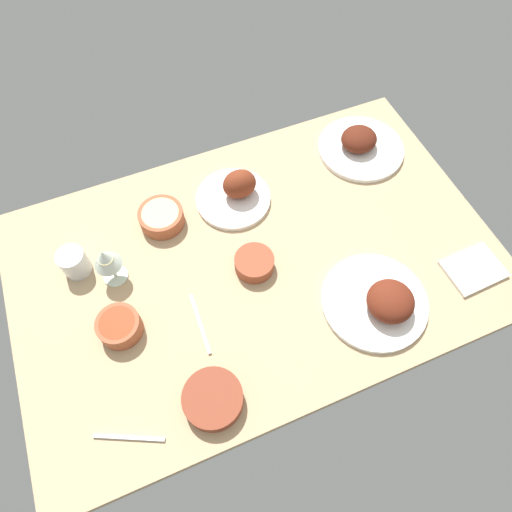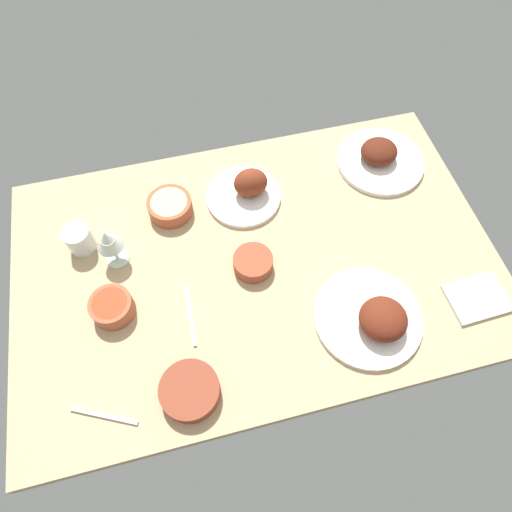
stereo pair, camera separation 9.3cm
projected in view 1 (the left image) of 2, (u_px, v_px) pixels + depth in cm
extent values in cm
cube|color=tan|center=(256.00, 263.00, 132.66)|extent=(140.00, 90.00, 4.00)
cylinder|color=white|center=(233.00, 199.00, 140.73)|extent=(23.47, 23.47, 1.60)
ellipsoid|color=maroon|center=(239.00, 184.00, 137.11)|extent=(10.52, 8.54, 9.38)
cylinder|color=white|center=(374.00, 301.00, 123.47)|extent=(29.46, 29.46, 1.60)
ellipsoid|color=#602314|center=(390.00, 301.00, 118.64)|extent=(12.73, 12.72, 8.00)
cylinder|color=white|center=(361.00, 149.00, 151.03)|extent=(28.75, 28.75, 1.60)
ellipsoid|color=#511E11|center=(359.00, 139.00, 147.99)|extent=(11.99, 11.25, 6.59)
cylinder|color=brown|center=(254.00, 263.00, 127.74)|extent=(11.43, 11.43, 4.50)
cylinder|color=brown|center=(254.00, 260.00, 126.22)|extent=(9.37, 9.37, 1.00)
cylinder|color=#A35133|center=(162.00, 217.00, 135.09)|extent=(13.53, 13.53, 5.15)
cylinder|color=#DBCC7A|center=(160.00, 214.00, 133.28)|extent=(11.10, 11.10, 1.00)
cylinder|color=brown|center=(213.00, 399.00, 109.17)|extent=(15.02, 15.02, 4.52)
cylinder|color=white|center=(212.00, 398.00, 107.63)|extent=(12.32, 12.32, 1.00)
cylinder|color=#A35133|center=(120.00, 326.00, 117.73)|extent=(11.57, 11.57, 5.70)
cylinder|color=#9E3314|center=(117.00, 323.00, 115.69)|extent=(9.49, 9.49, 1.00)
cylinder|color=silver|center=(116.00, 276.00, 127.95)|extent=(7.00, 7.00, 0.50)
cylinder|color=silver|center=(112.00, 270.00, 124.68)|extent=(1.00, 1.00, 7.00)
cone|color=silver|center=(105.00, 258.00, 118.79)|extent=(7.60, 7.60, 6.50)
cylinder|color=beige|center=(107.00, 261.00, 120.06)|extent=(4.18, 4.18, 2.80)
cylinder|color=silver|center=(74.00, 262.00, 125.72)|extent=(7.80, 7.80, 8.25)
cube|color=white|center=(473.00, 269.00, 128.65)|extent=(16.52, 12.92, 1.20)
cube|color=silver|center=(129.00, 438.00, 106.58)|extent=(16.00, 8.24, 0.80)
cube|color=silver|center=(200.00, 324.00, 120.71)|extent=(1.60, 17.85, 0.80)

